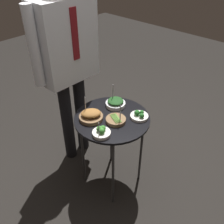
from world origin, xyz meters
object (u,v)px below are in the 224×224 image
Objects in this scene: bowl_spinach_front_right at (116,103)px; bowl_broccoli_back_right at (139,116)px; bowl_roast_front_left at (91,115)px; waiter_figure at (67,51)px; bowl_broccoli_mid_left at (101,132)px; serving_cart at (112,124)px; bowl_asparagus_back_left at (116,120)px.

bowl_broccoli_back_right is at bearing -88.72° from bowl_spinach_front_right.
bowl_roast_front_left is at bearing 176.56° from bowl_spinach_front_right.
bowl_broccoli_back_right is at bearing -80.18° from waiter_figure.
waiter_figure is (-0.11, 0.65, 0.35)m from bowl_broccoli_back_right.
bowl_spinach_front_right is 0.36m from bowl_broccoli_mid_left.
waiter_figure is at bearing 70.50° from bowl_roast_front_left.
bowl_broccoli_back_right is at bearing -47.51° from serving_cart.
waiter_figure reaches higher than bowl_broccoli_mid_left.
bowl_broccoli_back_right is at bearing -44.35° from bowl_roast_front_left.
bowl_broccoli_back_right is (0.14, -0.15, 0.08)m from serving_cart.
waiter_figure is (0.14, 0.40, 0.34)m from bowl_roast_front_left.
waiter_figure is at bearing 87.27° from serving_cart.
bowl_roast_front_left is 0.35m from bowl_broccoli_back_right.
bowl_asparagus_back_left is 1.27× the size of bowl_broccoli_mid_left.
serving_cart is at bearing 132.49° from bowl_broccoli_back_right.
waiter_figure is at bearing 104.46° from bowl_spinach_front_right.
bowl_asparagus_back_left is 0.66m from waiter_figure.
serving_cart is 4.22× the size of bowl_asparagus_back_left.
bowl_spinach_front_right is at bearing 32.91° from serving_cart.
bowl_spinach_front_right is 0.20m from bowl_asparagus_back_left.
bowl_asparagus_back_left is (-0.02, -0.05, 0.08)m from serving_cart.
bowl_spinach_front_right reaches higher than bowl_broccoli_back_right.
bowl_asparagus_back_left is at bearing 8.88° from bowl_broccoli_mid_left.
waiter_figure is at bearing 99.82° from bowl_broccoli_back_right.
bowl_roast_front_left reaches higher than bowl_spinach_front_right.
bowl_broccoli_back_right is at bearing -11.75° from bowl_broccoli_mid_left.
serving_cart is 5.36× the size of bowl_broccoli_mid_left.
bowl_spinach_front_right is at bearing 43.25° from bowl_asparagus_back_left.
bowl_broccoli_back_right is 0.08× the size of waiter_figure.
serving_cart is 4.05× the size of bowl_spinach_front_right.
bowl_broccoli_mid_left is 0.33m from bowl_broccoli_back_right.
serving_cart is 0.22m from bowl_broccoli_back_right.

